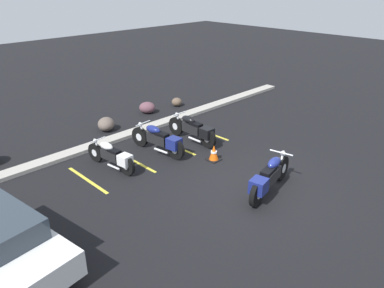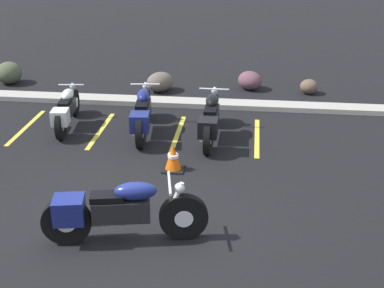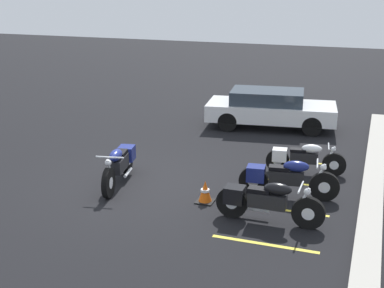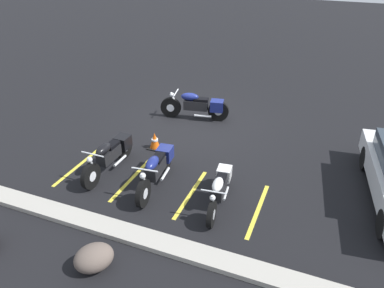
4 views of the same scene
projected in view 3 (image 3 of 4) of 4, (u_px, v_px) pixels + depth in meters
ground at (136, 184)px, 13.33m from camera, size 60.00×60.00×0.00m
motorcycle_navy_featured at (120, 163)px, 13.28m from camera, size 2.38×0.84×0.94m
parked_bike_0 at (302, 158)px, 13.91m from camera, size 0.62×2.06×0.81m
parked_bike_1 at (283, 178)px, 12.39m from camera, size 0.69×2.32×0.91m
parked_bike_2 at (264, 201)px, 11.12m from camera, size 0.64×2.30×0.90m
car_white at (270, 108)px, 18.18m from camera, size 2.34×4.50×1.29m
concrete_curb at (370, 213)px, 11.52m from camera, size 18.00×0.50×0.12m
traffic_cone at (205, 192)px, 12.18m from camera, size 0.40×0.40×0.52m
stall_line_0 at (304, 162)px, 14.91m from camera, size 0.10×2.10×0.00m
stall_line_1 at (294, 183)px, 13.38m from camera, size 0.10×2.10×0.00m
stall_line_2 at (281, 210)px, 11.84m from camera, size 0.10×2.10×0.00m
stall_line_3 at (265, 244)px, 10.31m from camera, size 0.10×2.10×0.00m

